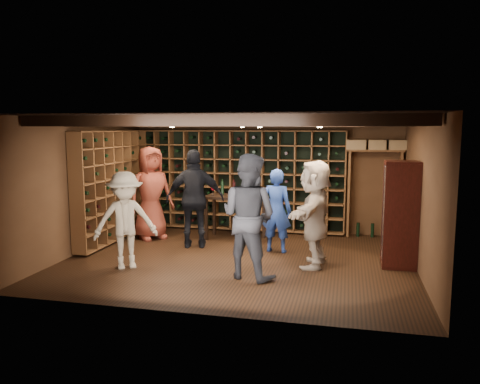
% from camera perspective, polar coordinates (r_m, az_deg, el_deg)
% --- Properties ---
extents(ground, '(6.00, 6.00, 0.00)m').
position_cam_1_polar(ground, '(8.38, -0.21, -8.23)').
color(ground, black).
rests_on(ground, ground).
extents(room_shell, '(6.00, 6.00, 6.00)m').
position_cam_1_polar(room_shell, '(8.10, -0.14, 8.55)').
color(room_shell, '#4E301B').
rests_on(room_shell, ground).
extents(wine_rack_back, '(4.65, 0.30, 2.20)m').
position_cam_1_polar(wine_rack_back, '(10.51, -0.09, 1.44)').
color(wine_rack_back, brown).
rests_on(wine_rack_back, ground).
extents(wine_rack_left, '(0.30, 2.65, 2.20)m').
position_cam_1_polar(wine_rack_left, '(9.91, -15.22, 0.78)').
color(wine_rack_left, brown).
rests_on(wine_rack_left, ground).
extents(crate_shelf, '(1.20, 0.32, 2.07)m').
position_cam_1_polar(crate_shelf, '(10.20, 16.19, 3.30)').
color(crate_shelf, brown).
rests_on(crate_shelf, ground).
extents(display_cabinet, '(0.55, 0.50, 1.75)m').
position_cam_1_polar(display_cabinet, '(8.22, 18.90, -2.85)').
color(display_cabinet, black).
rests_on(display_cabinet, ground).
extents(man_blue_shirt, '(0.61, 0.44, 1.57)m').
position_cam_1_polar(man_blue_shirt, '(8.76, 4.45, -2.27)').
color(man_blue_shirt, navy).
rests_on(man_blue_shirt, ground).
extents(man_grey_suit, '(1.14, 1.02, 1.93)m').
position_cam_1_polar(man_grey_suit, '(7.21, 1.05, -2.98)').
color(man_grey_suit, black).
rests_on(man_grey_suit, ground).
extents(guest_red_floral, '(1.09, 1.12, 1.94)m').
position_cam_1_polar(guest_red_floral, '(9.93, -10.81, -0.11)').
color(guest_red_floral, maroon).
rests_on(guest_red_floral, ground).
extents(guest_woman_black, '(1.20, 0.74, 1.91)m').
position_cam_1_polar(guest_woman_black, '(9.08, -5.50, -0.85)').
color(guest_woman_black, black).
rests_on(guest_woman_black, ground).
extents(guest_khaki, '(1.20, 1.07, 1.61)m').
position_cam_1_polar(guest_khaki, '(7.95, -13.81, -3.38)').
color(guest_khaki, '#7C6D56').
rests_on(guest_khaki, ground).
extents(guest_beige, '(0.73, 1.72, 1.80)m').
position_cam_1_polar(guest_beige, '(7.91, 9.10, -2.61)').
color(guest_beige, tan).
rests_on(guest_beige, ground).
extents(tasting_table, '(1.25, 0.67, 1.20)m').
position_cam_1_polar(tasting_table, '(9.74, -0.57, -1.11)').
color(tasting_table, black).
rests_on(tasting_table, ground).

